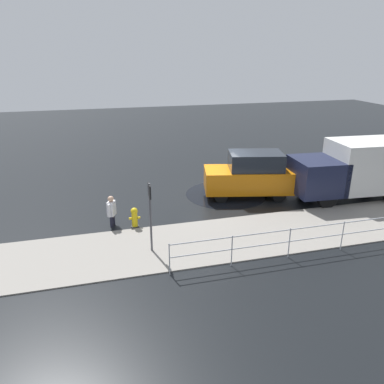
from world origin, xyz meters
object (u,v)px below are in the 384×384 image
at_px(pedestrian, 112,209).
at_px(fire_hydrant, 135,218).
at_px(moving_hatchback, 250,175).
at_px(delivery_truck, 355,168).
at_px(sign_post, 150,208).

bearing_deg(pedestrian, fire_hydrant, 156.23).
relative_size(moving_hatchback, delivery_truck, 0.76).
height_order(moving_hatchback, delivery_truck, delivery_truck).
distance_m(fire_hydrant, pedestrian, 0.92).
xyz_separation_m(delivery_truck, pedestrian, (10.71, 0.25, -0.69)).
height_order(moving_hatchback, pedestrian, moving_hatchback).
xyz_separation_m(fire_hydrant, sign_post, (-0.33, 1.95, 1.18)).
xyz_separation_m(fire_hydrant, pedestrian, (0.81, -0.35, 0.28)).
height_order(delivery_truck, pedestrian, delivery_truck).
height_order(moving_hatchback, sign_post, sign_post).
xyz_separation_m(moving_hatchback, sign_post, (5.14, 3.90, 0.55)).
distance_m(fire_hydrant, sign_post, 2.31).
bearing_deg(sign_post, delivery_truck, -165.07).
bearing_deg(pedestrian, moving_hatchback, -165.74).
height_order(fire_hydrant, pedestrian, pedestrian).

